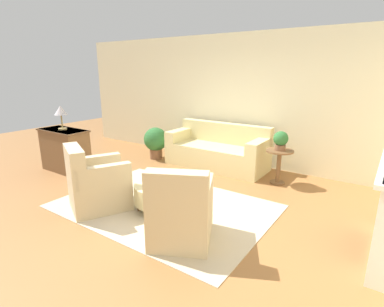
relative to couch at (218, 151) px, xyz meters
name	(u,v)px	position (x,y,z in m)	size (l,w,h in m)	color
ground_plane	(164,206)	(0.33, -2.22, -0.34)	(16.00, 16.00, 0.00)	#996638
wall_back	(245,101)	(0.33, 0.59, 1.06)	(9.49, 0.12, 2.80)	beige
rug	(164,206)	(0.33, -2.22, -0.34)	(3.19, 2.21, 0.01)	beige
couch	(218,151)	(0.00, 0.00, 0.00)	(2.17, 0.88, 0.92)	beige
armchair_left	(96,185)	(-0.47, -2.84, 0.04)	(1.00, 1.05, 0.98)	#C6B289
armchair_right	(181,212)	(1.13, -2.84, 0.04)	(1.00, 1.05, 0.98)	#C6B289
ottoman_table	(161,193)	(0.36, -2.31, -0.07)	(0.81, 0.81, 0.40)	beige
side_table	(279,161)	(1.44, -0.26, 0.09)	(0.50, 0.50, 0.64)	brown
dresser	(65,150)	(-2.46, -2.04, 0.11)	(1.10, 0.53, 0.87)	brown
potted_plant_on_side_table	(281,140)	(1.44, -0.26, 0.49)	(0.26, 0.26, 0.35)	brown
potted_plant_floor	(156,141)	(-1.51, -0.30, 0.09)	(0.56, 0.56, 0.74)	brown
table_lamp	(61,112)	(-2.46, -2.04, 0.89)	(0.25, 0.25, 0.48)	tan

